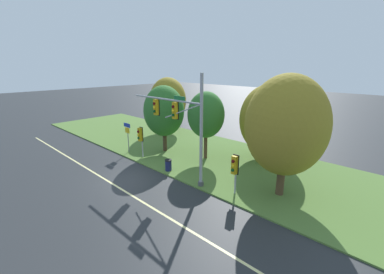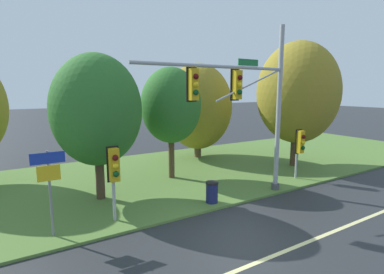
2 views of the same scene
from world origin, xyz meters
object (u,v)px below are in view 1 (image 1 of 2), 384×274
Objects in this scene: route_sign_post at (128,132)px; tree_behind_signpost at (206,115)px; traffic_signal_mast at (181,120)px; tree_nearest_road at (168,101)px; tree_tall_centre at (286,126)px; pedestrian_signal_near_kerb at (140,136)px; tree_left_of_mast at (164,111)px; trash_bin at (168,165)px; tree_mid_verge at (267,119)px; pedestrian_signal_further_along at (235,167)px.

tree_behind_signpost is (6.58, 3.94, 2.01)m from route_sign_post.
traffic_signal_mast is 1.14× the size of tree_nearest_road.
tree_tall_centre reaches higher than tree_behind_signpost.
tree_left_of_mast is (0.16, 2.74, 1.96)m from pedestrian_signal_near_kerb.
pedestrian_signal_near_kerb is 6.26m from tree_behind_signpost.
tree_behind_signpost is (-1.48, 4.47, -0.47)m from traffic_signal_mast.
tree_left_of_mast is at bearing 142.70° from trash_bin.
pedestrian_signal_near_kerb is at bearing 175.08° from traffic_signal_mast.
tree_mid_verge is at bearing 41.78° from pedestrian_signal_near_kerb.
tree_behind_signpost is (-5.85, 3.89, 2.08)m from pedestrian_signal_further_along.
pedestrian_signal_near_kerb is 1.04× the size of pedestrian_signal_further_along.
pedestrian_signal_further_along is 12.42m from route_sign_post.
tree_mid_verge is at bearing 126.88° from tree_tall_centre.
tree_left_of_mast is at bearing 177.52° from tree_tall_centre.
route_sign_post is 0.37× the size of tree_tall_centre.
tree_mid_verge reaches higher than route_sign_post.
tree_left_of_mast is 6.14m from trash_bin.
tree_behind_signpost is (9.75, -4.05, 0.04)m from tree_nearest_road.
tree_nearest_road is 13.10m from trash_bin.
tree_mid_verge is (-1.82, 7.48, 1.72)m from pedestrian_signal_further_along.
pedestrian_signal_near_kerb is 12.93m from tree_tall_centre.
tree_tall_centre is (2.20, 2.14, 2.73)m from pedestrian_signal_further_along.
pedestrian_signal_further_along is at bearing 7.51° from traffic_signal_mast.
traffic_signal_mast reaches higher than trash_bin.
tree_mid_verge is 6.76m from tree_tall_centre.
trash_bin is at bearing -163.13° from tree_tall_centre.
route_sign_post reaches higher than pedestrian_signal_near_kerb.
traffic_signal_mast is 6.61m from tree_left_of_mast.
traffic_signal_mast reaches higher than route_sign_post.
traffic_signal_mast is at bearing -6.36° from trash_bin.
tree_nearest_road is at bearing 136.14° from tree_left_of_mast.
pedestrian_signal_further_along is at bearing 0.20° from route_sign_post.
traffic_signal_mast is 2.73× the size of pedestrian_signal_near_kerb.
tree_behind_signpost is at bearing 146.34° from pedestrian_signal_further_along.
pedestrian_signal_near_kerb is 0.47× the size of tree_behind_signpost.
trash_bin is (-0.26, -4.27, -3.55)m from tree_behind_signpost.
pedestrian_signal_further_along is 0.35× the size of tree_tall_centre.
tree_nearest_road is (-5.33, 8.01, 1.95)m from pedestrian_signal_near_kerb.
route_sign_post is at bearing -171.52° from tree_tall_centre.
tree_tall_centre is at bearing 8.48° from route_sign_post.
tree_behind_signpost is 5.41m from tree_mid_verge.
pedestrian_signal_near_kerb is 0.97× the size of route_sign_post.
tree_nearest_road is at bearing 138.75° from trash_bin.
tree_tall_centre reaches higher than pedestrian_signal_near_kerb.
pedestrian_signal_near_kerb is at bearing 175.69° from trash_bin.
pedestrian_signal_further_along is 0.40× the size of tree_nearest_road.
route_sign_post is (-8.05, 0.53, -2.48)m from traffic_signal_mast.
tree_nearest_road is (-3.18, 7.99, 1.98)m from route_sign_post.
route_sign_post is 0.48× the size of tree_behind_signpost.
tree_tall_centre reaches higher than tree_left_of_mast.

